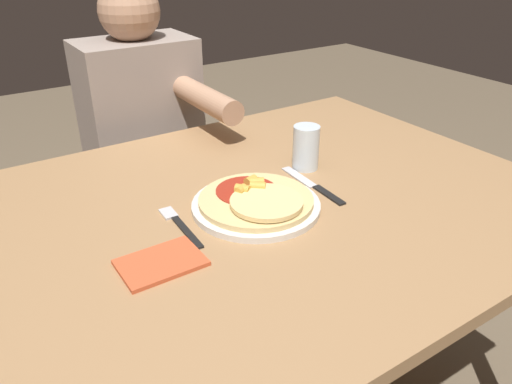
{
  "coord_description": "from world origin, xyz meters",
  "views": [
    {
      "loc": [
        -0.55,
        -0.8,
        1.31
      ],
      "look_at": [
        -0.04,
        -0.02,
        0.82
      ],
      "focal_mm": 35.0,
      "sensor_mm": 36.0,
      "label": 1
    }
  ],
  "objects": [
    {
      "name": "dining_table",
      "position": [
        0.0,
        0.0,
        0.68
      ],
      "size": [
        1.3,
        0.99,
        0.78
      ],
      "color": "#9E754C",
      "rests_on": "ground_plane"
    },
    {
      "name": "plate",
      "position": [
        -0.04,
        -0.02,
        0.78
      ],
      "size": [
        0.28,
        0.28,
        0.01
      ],
      "color": "silver",
      "rests_on": "dining_table"
    },
    {
      "name": "pizza",
      "position": [
        -0.04,
        -0.03,
        0.8
      ],
      "size": [
        0.25,
        0.25,
        0.04
      ],
      "color": "#DBBC7A",
      "rests_on": "plate"
    },
    {
      "name": "fork",
      "position": [
        -0.21,
        0.01,
        0.78
      ],
      "size": [
        0.03,
        0.18,
        0.0
      ],
      "color": "black",
      "rests_on": "dining_table"
    },
    {
      "name": "knife",
      "position": [
        0.13,
        -0.01,
        0.78
      ],
      "size": [
        0.03,
        0.22,
        0.0
      ],
      "color": "black",
      "rests_on": "dining_table"
    },
    {
      "name": "drinking_glass",
      "position": [
        0.18,
        0.08,
        0.83
      ],
      "size": [
        0.07,
        0.07,
        0.11
      ],
      "color": "silver",
      "rests_on": "dining_table"
    },
    {
      "name": "napkin",
      "position": [
        -0.29,
        -0.1,
        0.78
      ],
      "size": [
        0.15,
        0.1,
        0.01
      ],
      "color": "#C6512D",
      "rests_on": "dining_table"
    },
    {
      "name": "person_diner",
      "position": [
        -0.01,
        0.69,
        0.69
      ],
      "size": [
        0.36,
        0.52,
        1.19
      ],
      "color": "#2D2D38",
      "rests_on": "ground_plane"
    }
  ]
}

